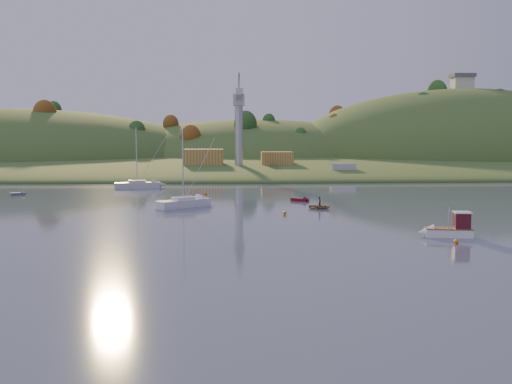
{
  "coord_description": "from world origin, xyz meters",
  "views": [
    {
      "loc": [
        0.44,
        -39.74,
        10.98
      ],
      "look_at": [
        3.52,
        37.82,
        3.3
      ],
      "focal_mm": 40.0,
      "sensor_mm": 36.0,
      "label": 1
    }
  ],
  "objects_px": {
    "canoe": "(320,206)",
    "red_tender": "(303,200)",
    "sailboat_near": "(183,202)",
    "fishing_boat": "(445,229)",
    "grey_dinghy": "(21,194)",
    "sailboat_far": "(137,184)"
  },
  "relations": [
    {
      "from": "sailboat_near",
      "to": "sailboat_far",
      "type": "bearing_deg",
      "value": 71.31
    },
    {
      "from": "canoe",
      "to": "red_tender",
      "type": "height_order",
      "value": "red_tender"
    },
    {
      "from": "fishing_boat",
      "to": "grey_dinghy",
      "type": "bearing_deg",
      "value": -27.9
    },
    {
      "from": "sailboat_near",
      "to": "canoe",
      "type": "bearing_deg",
      "value": -47.1
    },
    {
      "from": "fishing_boat",
      "to": "sailboat_near",
      "type": "xyz_separation_m",
      "value": [
        -30.77,
        27.05,
        -0.05
      ]
    },
    {
      "from": "canoe",
      "to": "sailboat_near",
      "type": "bearing_deg",
      "value": 105.18
    },
    {
      "from": "sailboat_near",
      "to": "sailboat_far",
      "type": "relative_size",
      "value": 0.94
    },
    {
      "from": "fishing_boat",
      "to": "sailboat_near",
      "type": "distance_m",
      "value": 40.96
    },
    {
      "from": "sailboat_far",
      "to": "sailboat_near",
      "type": "bearing_deg",
      "value": -83.95
    },
    {
      "from": "red_tender",
      "to": "grey_dinghy",
      "type": "bearing_deg",
      "value": -159.59
    },
    {
      "from": "canoe",
      "to": "grey_dinghy",
      "type": "height_order",
      "value": "grey_dinghy"
    },
    {
      "from": "fishing_boat",
      "to": "red_tender",
      "type": "height_order",
      "value": "fishing_boat"
    },
    {
      "from": "fishing_boat",
      "to": "red_tender",
      "type": "distance_m",
      "value": 36.15
    },
    {
      "from": "fishing_boat",
      "to": "sailboat_far",
      "type": "distance_m",
      "value": 73.5
    },
    {
      "from": "sailboat_near",
      "to": "fishing_boat",
      "type": "bearing_deg",
      "value": -81.1
    },
    {
      "from": "sailboat_far",
      "to": "grey_dinghy",
      "type": "bearing_deg",
      "value": -162.75
    },
    {
      "from": "fishing_boat",
      "to": "canoe",
      "type": "xyz_separation_m",
      "value": [
        -10.01,
        24.38,
        -0.48
      ]
    },
    {
      "from": "fishing_boat",
      "to": "sailboat_near",
      "type": "bearing_deg",
      "value": -32.4
    },
    {
      "from": "sailboat_near",
      "to": "red_tender",
      "type": "distance_m",
      "value": 20.76
    },
    {
      "from": "sailboat_far",
      "to": "canoe",
      "type": "relative_size",
      "value": 3.83
    },
    {
      "from": "fishing_boat",
      "to": "red_tender",
      "type": "bearing_deg",
      "value": -62.82
    },
    {
      "from": "grey_dinghy",
      "to": "red_tender",
      "type": "bearing_deg",
      "value": -45.4
    }
  ]
}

